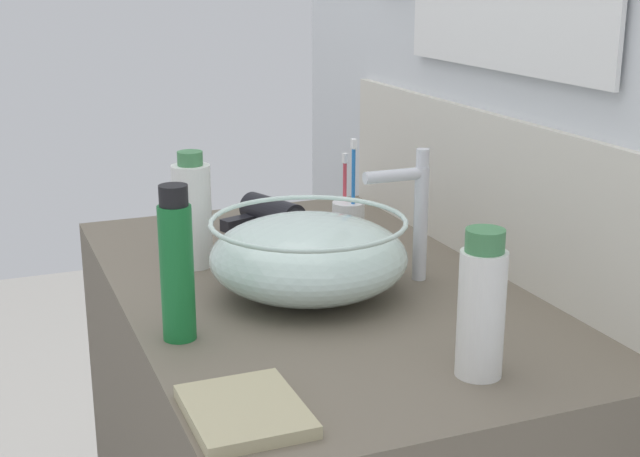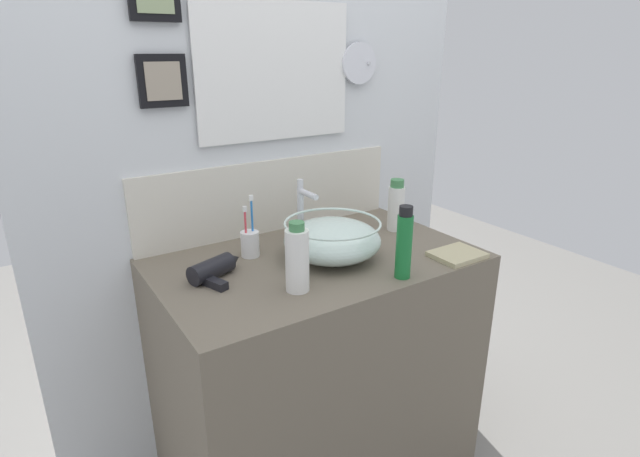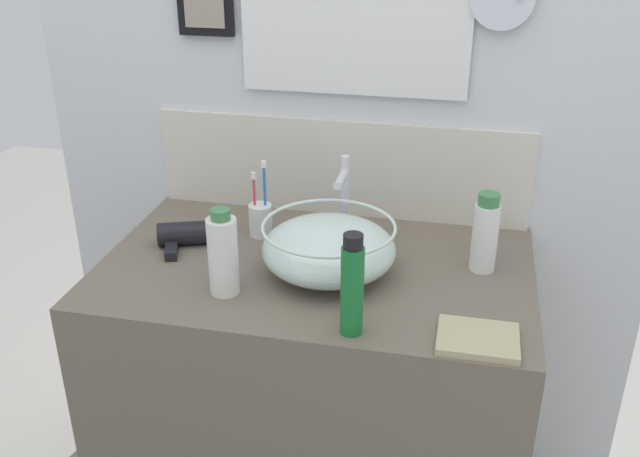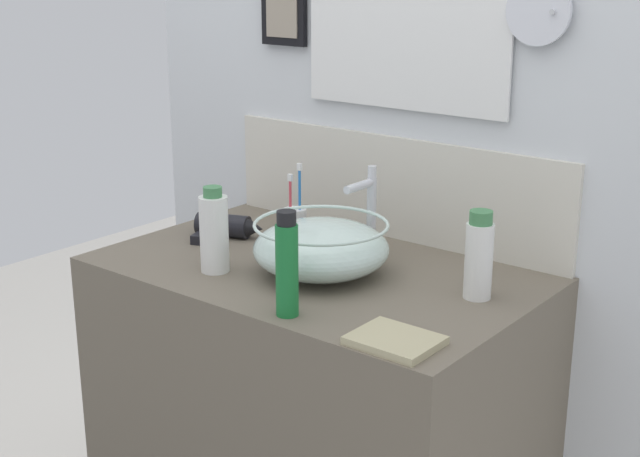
{
  "view_description": "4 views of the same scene",
  "coord_description": "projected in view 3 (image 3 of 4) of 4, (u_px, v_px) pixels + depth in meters",
  "views": [
    {
      "loc": [
        1.3,
        -0.51,
        1.44
      ],
      "look_at": [
        0.01,
        0.0,
        1.03
      ],
      "focal_mm": 50.0,
      "sensor_mm": 36.0,
      "label": 1
    },
    {
      "loc": [
        -0.81,
        -1.27,
        1.58
      ],
      "look_at": [
        0.01,
        0.0,
        1.03
      ],
      "focal_mm": 28.0,
      "sensor_mm": 36.0,
      "label": 2
    },
    {
      "loc": [
        0.34,
        -1.48,
        1.76
      ],
      "look_at": [
        0.01,
        0.0,
        1.03
      ],
      "focal_mm": 40.0,
      "sensor_mm": 36.0,
      "label": 3
    },
    {
      "loc": [
        1.25,
        -1.56,
        1.64
      ],
      "look_at": [
        0.01,
        0.0,
        1.03
      ],
      "focal_mm": 50.0,
      "sensor_mm": 36.0,
      "label": 4
    }
  ],
  "objects": [
    {
      "name": "vanity_counter",
      "position": [
        316.0,
        415.0,
        1.93
      ],
      "size": [
        1.04,
        0.64,
        0.93
      ],
      "primitive_type": "cube",
      "color": "#6B6051",
      "rests_on": "ground"
    },
    {
      "name": "back_panel",
      "position": [
        343.0,
        118.0,
        1.92
      ],
      "size": [
        1.69,
        0.09,
        2.38
      ],
      "color": "silver",
      "rests_on": "ground"
    },
    {
      "name": "glass_bowl_sink",
      "position": [
        329.0,
        248.0,
        1.67
      ],
      "size": [
        0.32,
        0.32,
        0.13
      ],
      "color": "silver",
      "rests_on": "vanity_counter"
    },
    {
      "name": "faucet",
      "position": [
        344.0,
        193.0,
        1.81
      ],
      "size": [
        0.02,
        0.12,
        0.22
      ],
      "color": "silver",
      "rests_on": "vanity_counter"
    },
    {
      "name": "hair_drier",
      "position": [
        191.0,
        234.0,
        1.82
      ],
      "size": [
        0.19,
        0.17,
        0.06
      ],
      "color": "black",
      "rests_on": "vanity_counter"
    },
    {
      "name": "toothbrush_cup",
      "position": [
        261.0,
        219.0,
        1.86
      ],
      "size": [
        0.06,
        0.06,
        0.21
      ],
      "color": "white",
      "rests_on": "vanity_counter"
    },
    {
      "name": "soap_dispenser",
      "position": [
        223.0,
        254.0,
        1.58
      ],
      "size": [
        0.07,
        0.07,
        0.21
      ],
      "color": "white",
      "rests_on": "vanity_counter"
    },
    {
      "name": "shampoo_bottle",
      "position": [
        485.0,
        234.0,
        1.67
      ],
      "size": [
        0.06,
        0.06,
        0.2
      ],
      "color": "white",
      "rests_on": "vanity_counter"
    },
    {
      "name": "spray_bottle",
      "position": [
        352.0,
        286.0,
        1.43
      ],
      "size": [
        0.05,
        0.05,
        0.22
      ],
      "color": "#197233",
      "rests_on": "vanity_counter"
    },
    {
      "name": "hand_towel",
      "position": [
        478.0,
        339.0,
        1.43
      ],
      "size": [
        0.16,
        0.13,
        0.02
      ],
      "primitive_type": "cube",
      "color": "tan",
      "rests_on": "vanity_counter"
    }
  ]
}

